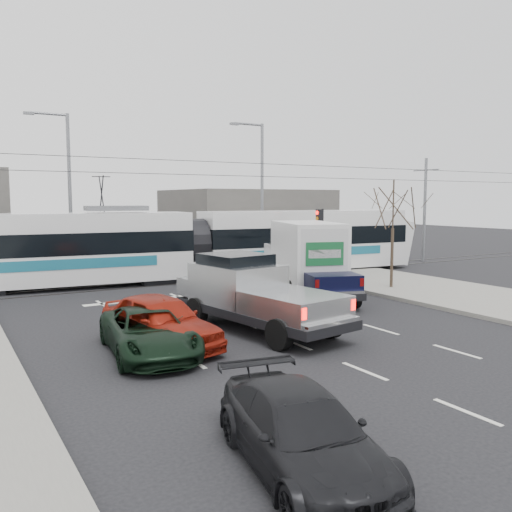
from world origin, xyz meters
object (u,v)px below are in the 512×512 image
street_lamp_near (260,186)px  street_lamp_far (66,184)px  bare_tree (393,209)px  silver_pickup (251,292)px  red_car (160,321)px  green_car (149,332)px  tram (194,244)px  box_truck (304,259)px  navy_pickup (316,273)px  traffic_signal (320,228)px  dark_car (301,433)px

street_lamp_near → street_lamp_far: 11.67m
bare_tree → street_lamp_near: (-0.29, 11.50, 1.32)m
silver_pickup → red_car: silver_pickup is taller
street_lamp_far → green_car: size_ratio=1.96×
bare_tree → red_car: 13.77m
bare_tree → street_lamp_near: size_ratio=0.56×
street_lamp_near → green_car: street_lamp_near is taller
red_car → street_lamp_near: bearing=40.4°
tram → box_truck: 7.13m
tram → navy_pickup: tram is taller
traffic_signal → red_car: size_ratio=0.79×
silver_pickup → street_lamp_far: bearing=89.3°
tram → red_car: tram is taller
bare_tree → street_lamp_far: 17.97m
street_lamp_near → red_car: size_ratio=1.98×
street_lamp_far → navy_pickup: street_lamp_far is taller
silver_pickup → box_truck: size_ratio=1.00×
tram → dark_car: (-7.02, -19.64, -1.27)m
green_car → navy_pickup: bearing=32.9°
street_lamp_near → red_car: bearing=-129.3°
red_car → dark_car: size_ratio=1.05×
silver_pickup → green_car: silver_pickup is taller
bare_tree → box_truck: bearing=164.7°
traffic_signal → tram: 6.70m
silver_pickup → box_truck: bearing=31.0°
traffic_signal → silver_pickup: bearing=-139.2°
street_lamp_far → green_car: (-1.61, -17.91, -4.48)m
bare_tree → street_lamp_near: bearing=91.4°
red_car → dark_car: 7.90m
street_lamp_near → silver_pickup: bearing=-122.0°
bare_tree → box_truck: size_ratio=0.73×
traffic_signal → green_car: (-12.27, -8.41, -2.10)m
red_car → tram: bearing=51.3°
box_truck → navy_pickup: bearing=-83.5°
red_car → street_lamp_far: bearing=76.1°
bare_tree → red_car: size_ratio=1.10×
bare_tree → dark_car: bare_tree is taller
bare_tree → silver_pickup: bare_tree is taller
navy_pickup → street_lamp_near: bearing=88.8°
silver_pickup → green_car: bearing=-171.3°
green_car → dark_car: (-0.13, -7.33, -0.01)m
street_lamp_far → traffic_signal: bearing=-41.7°
silver_pickup → red_car: size_ratio=1.52×
street_lamp_near → silver_pickup: size_ratio=1.30×
green_car → bare_tree: bearing=25.2°
tram → navy_pickup: bearing=-70.3°
silver_pickup → tram: bearing=66.5°
tram → box_truck: size_ratio=3.82×
street_lamp_near → bare_tree: bearing=-88.6°
green_car → street_lamp_far: bearing=91.8°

